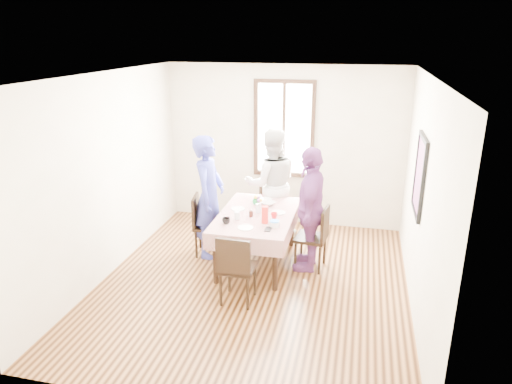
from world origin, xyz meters
TOP-DOWN VIEW (x-y plane):
  - ground at (0.00, 0.00)m, footprint 4.50×4.50m
  - back_wall at (0.00, 2.25)m, footprint 4.00×0.00m
  - right_wall at (2.00, 0.00)m, footprint 0.00×4.50m
  - window_frame at (0.00, 2.23)m, footprint 1.02×0.06m
  - window_pane at (0.00, 2.24)m, footprint 0.90×0.02m
  - art_poster at (1.98, 0.30)m, footprint 0.04×0.76m
  - dining_table at (-0.09, 0.59)m, footprint 0.92×1.50m
  - tablecloth at (-0.09, 0.59)m, footprint 1.04×1.62m
  - chair_left at (-0.85, 0.73)m, footprint 0.49×0.49m
  - chair_right at (0.68, 0.64)m, footprint 0.46×0.46m
  - chair_far at (-0.09, 1.62)m, footprint 0.47×0.47m
  - chair_near at (-0.09, -0.44)m, footprint 0.43×0.43m
  - person_left at (-0.83, 0.73)m, footprint 0.44×0.66m
  - person_far at (-0.09, 1.60)m, footprint 1.04×0.92m
  - person_right at (0.66, 0.64)m, footprint 0.44×1.03m
  - mug_black at (-0.40, 0.15)m, footprint 0.14×0.14m
  - mug_flag at (0.18, 0.47)m, footprint 0.12×0.12m
  - mug_green at (-0.18, 0.95)m, footprint 0.14×0.14m
  - serving_bowl at (-0.00, 0.97)m, footprint 0.25×0.25m
  - juice_carton at (0.09, 0.29)m, footprint 0.08×0.08m
  - butter_tub at (0.24, 0.21)m, footprint 0.14×0.14m
  - jam_jar at (-0.14, 0.47)m, footprint 0.06×0.06m
  - drinking_glass at (-0.30, 0.33)m, footprint 0.07×0.07m
  - smartphone at (0.18, 0.08)m, footprint 0.08×0.16m
  - flower_vase at (-0.08, 0.63)m, footprint 0.07×0.07m
  - plate_left at (-0.39, 0.70)m, footprint 0.20×0.20m
  - plate_right at (0.20, 0.69)m, footprint 0.20×0.20m
  - plate_far at (-0.08, 1.17)m, footprint 0.20×0.20m
  - plate_near at (-0.12, 0.06)m, footprint 0.20×0.20m
  - butter_lid at (0.24, 0.21)m, footprint 0.12×0.12m
  - flower_bunch at (-0.08, 0.63)m, footprint 0.09×0.09m

SIDE VIEW (x-z plane):
  - ground at x=0.00m, z-range 0.00..0.00m
  - dining_table at x=-0.09m, z-range 0.00..0.75m
  - chair_left at x=-0.85m, z-range 0.00..0.91m
  - chair_right at x=0.68m, z-range 0.00..0.91m
  - chair_far at x=-0.09m, z-range 0.00..0.91m
  - chair_near at x=-0.09m, z-range 0.00..0.91m
  - tablecloth at x=-0.09m, z-range 0.75..0.76m
  - smartphone at x=0.18m, z-range 0.76..0.77m
  - plate_left at x=-0.39m, z-range 0.76..0.77m
  - plate_right at x=0.20m, z-range 0.76..0.77m
  - plate_far at x=-0.08m, z-range 0.76..0.77m
  - plate_near at x=-0.12m, z-range 0.76..0.77m
  - serving_bowl at x=0.00m, z-range 0.76..0.81m
  - butter_tub at x=0.24m, z-range 0.76..0.83m
  - mug_green at x=-0.18m, z-range 0.76..0.84m
  - jam_jar at x=-0.14m, z-range 0.76..0.84m
  - mug_black at x=-0.40m, z-range 0.76..0.85m
  - mug_flag at x=0.18m, z-range 0.76..0.85m
  - drinking_glass at x=-0.30m, z-range 0.76..0.87m
  - flower_vase at x=-0.08m, z-range 0.76..0.89m
  - butter_lid at x=0.24m, z-range 0.83..0.84m
  - person_right at x=0.66m, z-range 0.00..1.75m
  - juice_carton at x=0.09m, z-range 0.76..1.00m
  - person_far at x=-0.09m, z-range 0.00..1.78m
  - person_left at x=-0.83m, z-range 0.00..1.81m
  - flower_bunch at x=-0.08m, z-range 0.89..0.99m
  - back_wall at x=0.00m, z-range -0.65..3.35m
  - right_wall at x=2.00m, z-range -0.90..3.60m
  - art_poster at x=1.98m, z-range 1.07..2.03m
  - window_frame at x=0.00m, z-range 0.84..2.46m
  - window_pane at x=0.00m, z-range 0.90..2.40m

